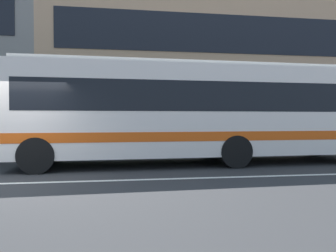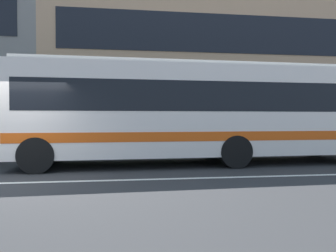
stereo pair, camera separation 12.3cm
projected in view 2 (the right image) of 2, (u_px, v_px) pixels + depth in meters
ground_plane at (2, 183)px, 7.27m from camera, size 160.00×160.00×0.00m
lane_centre_line at (2, 183)px, 7.27m from camera, size 60.00×0.16×0.01m
hedge_row_far at (60, 142)px, 13.69m from camera, size 18.95×1.10×0.98m
apartment_block_right at (236, 64)px, 22.21m from camera, size 24.83×8.70×10.90m
transit_bus at (202, 110)px, 10.49m from camera, size 12.13×2.91×3.28m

